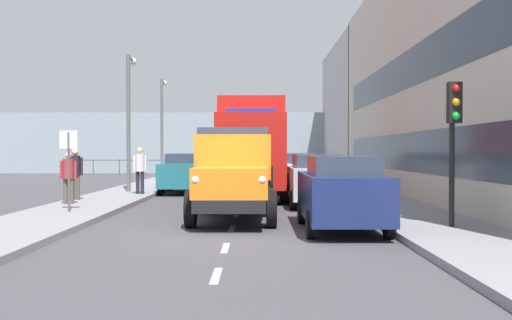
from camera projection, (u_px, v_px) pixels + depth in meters
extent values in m
plane|color=#423F44|center=(242.00, 197.00, 22.68)|extent=(80.00, 80.00, 0.00)
cube|color=gray|center=(363.00, 195.00, 22.66)|extent=(2.58, 43.42, 0.15)
cube|color=gray|center=(122.00, 195.00, 22.69)|extent=(2.58, 43.42, 0.15)
cube|color=silver|center=(216.00, 275.00, 8.40)|extent=(0.12, 1.10, 0.01)
cube|color=silver|center=(225.00, 248.00, 10.80)|extent=(0.12, 1.10, 0.01)
cube|color=silver|center=(232.00, 228.00, 13.55)|extent=(0.12, 1.10, 0.01)
cube|color=silver|center=(236.00, 215.00, 16.30)|extent=(0.12, 1.10, 0.01)
cube|color=silver|center=(239.00, 206.00, 18.99)|extent=(0.12, 1.10, 0.01)
cube|color=silver|center=(242.00, 199.00, 21.85)|extent=(0.12, 1.10, 0.01)
cube|color=silver|center=(243.00, 194.00, 24.06)|extent=(0.12, 1.10, 0.01)
cube|color=silver|center=(245.00, 190.00, 26.73)|extent=(0.12, 1.10, 0.01)
cube|color=silver|center=(246.00, 186.00, 29.52)|extent=(0.12, 1.10, 0.01)
cube|color=silver|center=(247.00, 184.00, 31.95)|extent=(0.12, 1.10, 0.01)
cube|color=silver|center=(248.00, 181.00, 34.35)|extent=(0.12, 1.10, 0.01)
cube|color=silver|center=(248.00, 179.00, 36.66)|extent=(0.12, 1.10, 0.01)
cube|color=silver|center=(249.00, 178.00, 39.07)|extent=(0.12, 1.10, 0.01)
cube|color=silver|center=(249.00, 176.00, 41.33)|extent=(0.12, 1.10, 0.01)
cube|color=beige|center=(484.00, 73.00, 21.44)|extent=(6.10, 26.01, 9.55)
cube|color=#2D3847|center=(403.00, 152.00, 21.50)|extent=(0.08, 22.10, 1.40)
cube|color=#2D3847|center=(404.00, 72.00, 21.45)|extent=(0.08, 22.10, 1.40)
cube|color=#B7B2B7|center=(376.00, 111.00, 41.15)|extent=(6.10, 13.83, 9.38)
cube|color=#84939E|center=(250.00, 143.00, 47.35)|extent=(80.00, 0.80, 5.00)
cylinder|color=#4C5156|center=(433.00, 167.00, 43.73)|extent=(0.08, 0.08, 1.20)
cylinder|color=#4C5156|center=(406.00, 167.00, 43.74)|extent=(0.08, 0.08, 1.20)
cylinder|color=#4C5156|center=(380.00, 167.00, 43.75)|extent=(0.08, 0.08, 1.20)
cylinder|color=#4C5156|center=(354.00, 167.00, 43.75)|extent=(0.08, 0.08, 1.20)
cylinder|color=#4C5156|center=(328.00, 167.00, 43.76)|extent=(0.08, 0.08, 1.20)
cylinder|color=#4C5156|center=(302.00, 167.00, 43.76)|extent=(0.08, 0.08, 1.20)
cylinder|color=#4C5156|center=(276.00, 167.00, 43.77)|extent=(0.08, 0.08, 1.20)
cylinder|color=#4C5156|center=(250.00, 167.00, 43.78)|extent=(0.08, 0.08, 1.20)
cylinder|color=#4C5156|center=(224.00, 167.00, 43.78)|extent=(0.08, 0.08, 1.20)
cylinder|color=#4C5156|center=(198.00, 167.00, 43.79)|extent=(0.08, 0.08, 1.20)
cylinder|color=#4C5156|center=(171.00, 167.00, 43.79)|extent=(0.08, 0.08, 1.20)
cylinder|color=#4C5156|center=(145.00, 167.00, 43.80)|extent=(0.08, 0.08, 1.20)
cylinder|color=#4C5156|center=(119.00, 167.00, 43.81)|extent=(0.08, 0.08, 1.20)
cylinder|color=#4C5156|center=(93.00, 167.00, 43.81)|extent=(0.08, 0.08, 1.20)
cylinder|color=#4C5156|center=(67.00, 167.00, 43.82)|extent=(0.08, 0.08, 1.20)
cube|color=#4C5156|center=(250.00, 160.00, 43.77)|extent=(28.00, 0.08, 0.08)
cube|color=black|center=(234.00, 197.00, 15.33)|extent=(1.64, 5.60, 0.30)
cube|color=orange|center=(231.00, 182.00, 13.48)|extent=(1.72, 1.90, 0.70)
cube|color=silver|center=(229.00, 186.00, 12.58)|extent=(1.16, 0.08, 0.56)
sphere|color=white|center=(262.00, 180.00, 12.58)|extent=(0.20, 0.20, 0.20)
sphere|color=white|center=(195.00, 180.00, 12.58)|extent=(0.20, 0.20, 0.20)
cube|color=orange|center=(233.00, 157.00, 14.98)|extent=(1.93, 1.34, 1.15)
cube|color=#2D3847|center=(233.00, 139.00, 14.97)|extent=(1.78, 1.23, 0.56)
cube|color=#2D2319|center=(236.00, 185.00, 16.67)|extent=(2.10, 2.80, 0.16)
cube|color=black|center=(270.00, 174.00, 16.67)|extent=(0.08, 2.80, 0.56)
cube|color=black|center=(201.00, 174.00, 16.67)|extent=(0.08, 2.80, 0.56)
cylinder|color=black|center=(272.00, 209.00, 13.65)|extent=(0.24, 0.90, 0.90)
cylinder|color=black|center=(191.00, 209.00, 13.66)|extent=(0.24, 0.90, 0.90)
cylinder|color=black|center=(269.00, 198.00, 16.87)|extent=(0.24, 0.90, 0.90)
cylinder|color=black|center=(203.00, 198.00, 16.88)|extent=(0.24, 0.90, 0.90)
cube|color=red|center=(251.00, 151.00, 19.86)|extent=(2.40, 2.21, 2.60)
cube|color=#2D3847|center=(251.00, 135.00, 19.85)|extent=(2.20, 2.04, 0.80)
cube|color=#1933B2|center=(251.00, 111.00, 19.83)|extent=(1.75, 0.20, 0.16)
cube|color=red|center=(252.00, 138.00, 23.84)|extent=(2.50, 5.95, 3.00)
cube|color=black|center=(252.00, 179.00, 22.93)|extent=(2.00, 8.07, 0.36)
cylinder|color=black|center=(284.00, 189.00, 19.96)|extent=(0.28, 1.04, 1.04)
cylinder|color=black|center=(218.00, 189.00, 19.97)|extent=(0.28, 1.04, 1.04)
cylinder|color=black|center=(280.00, 183.00, 23.57)|extent=(0.28, 1.04, 1.04)
cylinder|color=black|center=(224.00, 183.00, 23.58)|extent=(0.28, 1.04, 1.04)
cylinder|color=black|center=(278.00, 180.00, 25.70)|extent=(0.28, 1.04, 1.04)
cylinder|color=black|center=(227.00, 180.00, 25.70)|extent=(0.28, 1.04, 1.04)
cube|color=navy|center=(341.00, 196.00, 13.16)|extent=(1.72, 4.01, 1.00)
cube|color=#2D3847|center=(343.00, 165.00, 12.95)|extent=(1.41, 2.21, 0.42)
cylinder|color=black|center=(302.00, 212.00, 14.42)|extent=(0.18, 0.60, 0.60)
cylinder|color=black|center=(366.00, 212.00, 14.41)|extent=(0.18, 0.60, 0.60)
cylinder|color=black|center=(311.00, 224.00, 11.93)|extent=(0.18, 0.60, 0.60)
cylinder|color=black|center=(389.00, 225.00, 11.93)|extent=(0.18, 0.60, 0.60)
cube|color=#B7BABF|center=(315.00, 182.00, 19.11)|extent=(1.73, 4.27, 1.00)
cube|color=#2D3847|center=(316.00, 161.00, 18.90)|extent=(1.42, 2.35, 0.42)
cylinder|color=black|center=(289.00, 194.00, 20.45)|extent=(0.18, 0.60, 0.60)
cylinder|color=black|center=(334.00, 194.00, 20.44)|extent=(0.18, 0.60, 0.60)
cylinder|color=black|center=(293.00, 200.00, 17.80)|extent=(0.18, 0.60, 0.60)
cylinder|color=black|center=(346.00, 200.00, 17.79)|extent=(0.18, 0.60, 0.60)
cube|color=white|center=(301.00, 174.00, 25.36)|extent=(1.68, 4.56, 1.00)
cube|color=#2D3847|center=(301.00, 158.00, 25.15)|extent=(1.38, 2.51, 0.42)
cylinder|color=black|center=(282.00, 184.00, 26.79)|extent=(0.18, 0.60, 0.60)
cylinder|color=black|center=(316.00, 184.00, 26.78)|extent=(0.18, 0.60, 0.60)
cylinder|color=black|center=(285.00, 188.00, 23.96)|extent=(0.18, 0.60, 0.60)
cylinder|color=black|center=(323.00, 188.00, 23.96)|extent=(0.18, 0.60, 0.60)
cube|color=slate|center=(293.00, 170.00, 31.50)|extent=(1.84, 4.03, 1.00)
cube|color=#2D3847|center=(293.00, 157.00, 31.28)|extent=(1.51, 2.22, 0.42)
cylinder|color=black|center=(276.00, 178.00, 32.76)|extent=(0.18, 0.60, 0.60)
cylinder|color=black|center=(306.00, 178.00, 32.75)|extent=(0.18, 0.60, 0.60)
cylinder|color=black|center=(278.00, 180.00, 30.26)|extent=(0.18, 0.60, 0.60)
cylinder|color=black|center=(311.00, 180.00, 30.25)|extent=(0.18, 0.60, 0.60)
cube|color=#1E6670|center=(186.00, 175.00, 24.95)|extent=(1.84, 4.39, 1.00)
cube|color=#2D3847|center=(186.00, 158.00, 25.14)|extent=(1.51, 2.41, 0.42)
cylinder|color=black|center=(203.00, 188.00, 23.60)|extent=(0.18, 0.60, 0.60)
cylinder|color=black|center=(160.00, 188.00, 23.60)|extent=(0.18, 0.60, 0.60)
cylinder|color=black|center=(208.00, 184.00, 26.32)|extent=(0.18, 0.60, 0.60)
cylinder|color=black|center=(170.00, 184.00, 26.32)|extent=(0.18, 0.60, 0.60)
cylinder|color=#4C473D|center=(71.00, 191.00, 18.14)|extent=(0.14, 0.14, 0.80)
cylinder|color=#4C473D|center=(66.00, 191.00, 18.14)|extent=(0.14, 0.14, 0.80)
cylinder|color=maroon|center=(68.00, 169.00, 18.13)|extent=(0.34, 0.34, 0.63)
cylinder|color=maroon|center=(75.00, 170.00, 18.13)|extent=(0.09, 0.09, 0.58)
cylinder|color=maroon|center=(61.00, 170.00, 18.13)|extent=(0.09, 0.09, 0.58)
sphere|color=tan|center=(68.00, 155.00, 18.12)|extent=(0.22, 0.22, 0.22)
cylinder|color=#4C473D|center=(78.00, 188.00, 19.66)|extent=(0.14, 0.14, 0.85)
cylinder|color=#4C473D|center=(73.00, 188.00, 19.66)|extent=(0.14, 0.14, 0.85)
cylinder|color=black|center=(75.00, 165.00, 19.65)|extent=(0.34, 0.34, 0.67)
cylinder|color=black|center=(82.00, 166.00, 19.65)|extent=(0.09, 0.09, 0.62)
cylinder|color=black|center=(69.00, 166.00, 19.65)|extent=(0.09, 0.09, 0.62)
sphere|color=tan|center=(75.00, 152.00, 19.64)|extent=(0.23, 0.23, 0.23)
cylinder|color=black|center=(142.00, 183.00, 22.44)|extent=(0.14, 0.14, 0.88)
cylinder|color=black|center=(138.00, 183.00, 22.44)|extent=(0.14, 0.14, 0.88)
cylinder|color=silver|center=(140.00, 163.00, 22.42)|extent=(0.34, 0.34, 0.70)
cylinder|color=silver|center=(146.00, 163.00, 22.42)|extent=(0.09, 0.09, 0.64)
cylinder|color=silver|center=(134.00, 163.00, 22.43)|extent=(0.09, 0.09, 0.64)
sphere|color=tan|center=(140.00, 151.00, 22.42)|extent=(0.24, 0.24, 0.24)
cylinder|color=black|center=(452.00, 155.00, 12.74)|extent=(0.12, 0.12, 3.20)
cube|color=black|center=(454.00, 103.00, 12.58)|extent=(0.28, 0.24, 0.90)
sphere|color=red|center=(456.00, 88.00, 12.46)|extent=(0.18, 0.18, 0.18)
sphere|color=orange|center=(456.00, 102.00, 12.46)|extent=(0.18, 0.18, 0.18)
sphere|color=green|center=(456.00, 116.00, 12.47)|extent=(0.18, 0.18, 0.18)
cylinder|color=#59595B|center=(128.00, 123.00, 23.71)|extent=(0.16, 0.16, 5.68)
cylinder|color=#59595B|center=(131.00, 59.00, 24.11)|extent=(0.10, 0.90, 0.10)
sphere|color=silver|center=(133.00, 62.00, 24.56)|extent=(0.32, 0.32, 0.32)
cylinder|color=#59595B|center=(162.00, 129.00, 33.17)|extent=(0.16, 0.16, 5.86)
cylinder|color=#59595B|center=(163.00, 81.00, 33.58)|extent=(0.10, 0.90, 0.10)
sphere|color=silver|center=(164.00, 83.00, 34.03)|extent=(0.32, 0.32, 0.32)
cylinder|color=#4C4C4C|center=(69.00, 172.00, 15.83)|extent=(0.07, 0.07, 2.20)
cube|color=silver|center=(69.00, 140.00, 15.82)|extent=(0.50, 0.04, 0.50)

